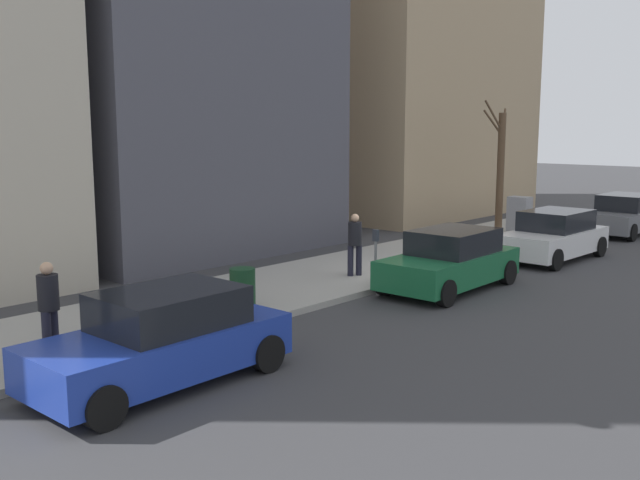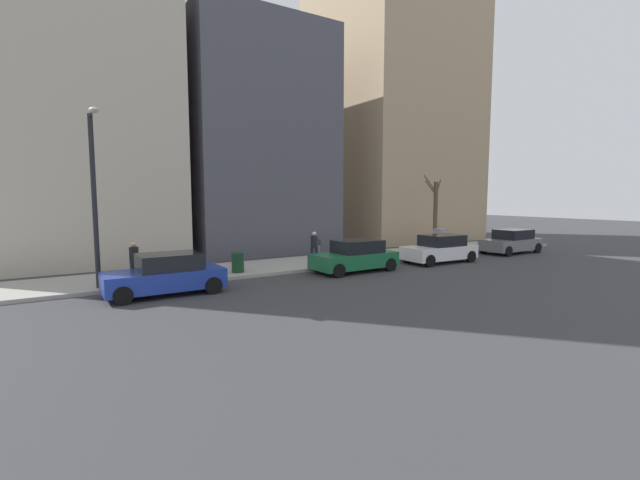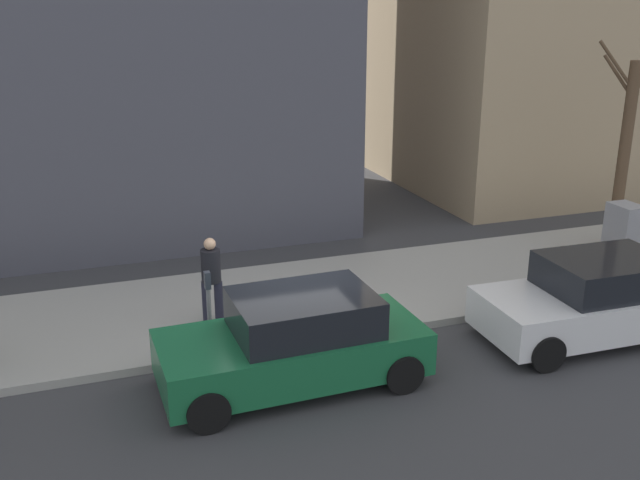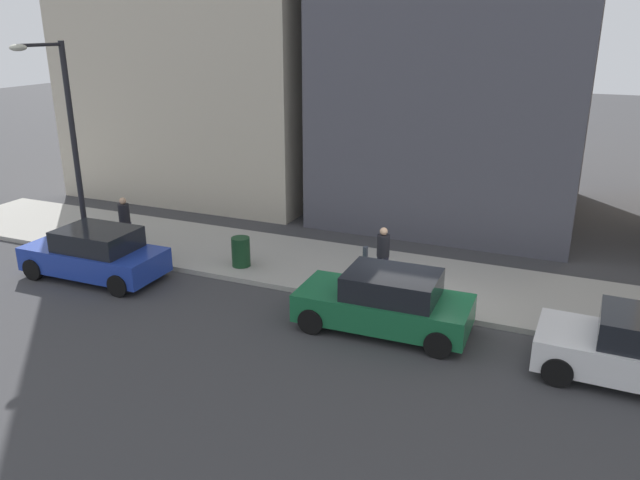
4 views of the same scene
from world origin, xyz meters
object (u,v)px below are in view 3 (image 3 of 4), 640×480
at_px(parked_car_white, 597,299).
at_px(utility_box, 623,236).
at_px(bare_tree, 624,150).
at_px(parked_car_green, 295,342).
at_px(pedestrian_near_meter, 211,276).
at_px(parking_meter, 208,300).

xyz_separation_m(parked_car_white, utility_box, (2.57, -2.83, 0.11)).
height_order(utility_box, bare_tree, bare_tree).
height_order(parked_car_green, pedestrian_near_meter, pedestrian_near_meter).
xyz_separation_m(parked_car_white, bare_tree, (3.88, -3.74, 1.77)).
relative_size(parked_car_white, parking_meter, 3.14).
height_order(parking_meter, bare_tree, bare_tree).
xyz_separation_m(parking_meter, utility_box, (0.85, -9.59, -0.13)).
xyz_separation_m(utility_box, bare_tree, (1.31, -0.91, 1.65)).
bearing_deg(bare_tree, parking_meter, 101.64).
bearing_deg(pedestrian_near_meter, parked_car_white, 7.04).
bearing_deg(parked_car_white, pedestrian_near_meter, 69.89).
height_order(parked_car_green, parking_meter, parked_car_green).
relative_size(parked_car_white, bare_tree, 0.87).
distance_m(parking_meter, bare_tree, 10.82).
bearing_deg(utility_box, bare_tree, -34.59).
distance_m(parked_car_green, utility_box, 8.84).
height_order(parking_meter, pedestrian_near_meter, pedestrian_near_meter).
distance_m(parked_car_white, parked_car_green, 5.68).
relative_size(utility_box, bare_tree, 0.29).
distance_m(parked_car_green, bare_tree, 10.27).
relative_size(parked_car_green, utility_box, 2.96).
height_order(parked_car_white, parking_meter, parked_car_white).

